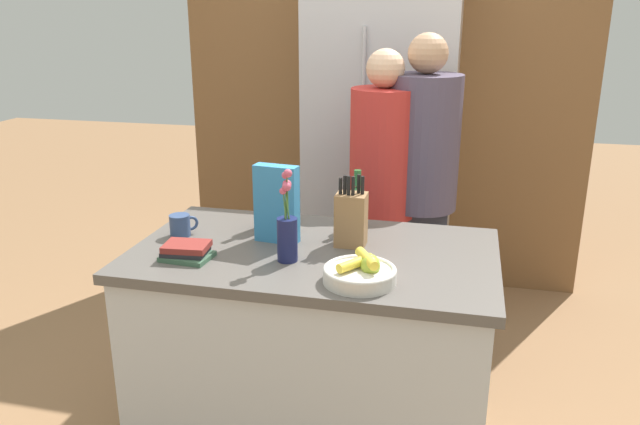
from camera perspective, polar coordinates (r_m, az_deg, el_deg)
kitchen_island at (r=2.62m, az=-0.53°, el=-12.41°), size 1.41×0.83×0.88m
back_wall_wood at (r=4.13m, az=5.79°, el=11.40°), size 2.61×0.12×2.60m
refrigerator at (r=3.81m, az=5.62°, el=6.67°), size 0.86×0.62×2.05m
fruit_bowl at (r=2.14m, az=3.77°, el=-5.46°), size 0.25×0.25×0.10m
knife_block at (r=2.44m, az=2.86°, el=-0.55°), size 0.12×0.10×0.29m
flower_vase at (r=2.29m, az=-3.02°, el=-1.80°), size 0.08×0.08×0.35m
cereal_box at (r=2.47m, az=-3.98°, el=0.78°), size 0.18×0.08×0.31m
coffee_mug at (r=2.63m, az=-12.62°, el=-1.15°), size 0.10×0.10×0.09m
book_stack at (r=2.39m, az=-12.10°, el=-3.49°), size 0.19×0.15×0.06m
bottle_oil at (r=2.63m, az=3.41°, el=0.60°), size 0.08×0.08×0.26m
bottle_vinegar at (r=2.64m, az=-5.15°, el=0.87°), size 0.07×0.07×0.28m
person_at_sink at (r=3.17m, az=5.65°, el=1.97°), size 0.33×0.33×1.60m
person_in_blue at (r=3.21m, az=9.25°, el=2.72°), size 0.36×0.36×1.67m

